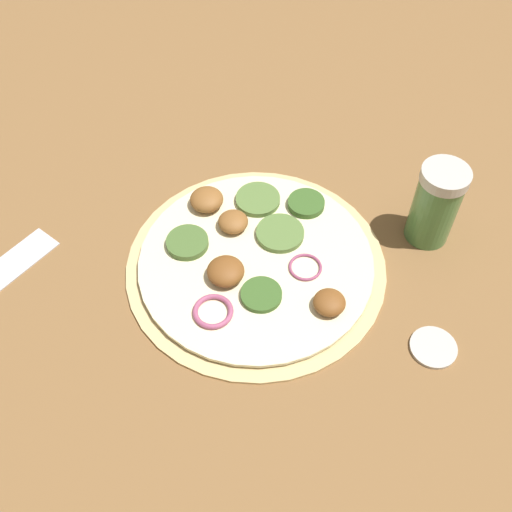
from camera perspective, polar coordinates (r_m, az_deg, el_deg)
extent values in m
plane|color=brown|center=(0.61, 0.00, -0.92)|extent=(3.00, 3.00, 0.00)
cylinder|color=#D6B77A|center=(0.61, 0.00, -0.75)|extent=(0.26, 0.26, 0.01)
cylinder|color=beige|center=(0.61, 0.00, -0.46)|extent=(0.24, 0.24, 0.00)
ellipsoid|color=brown|center=(0.63, -2.19, 3.29)|extent=(0.03, 0.03, 0.02)
cylinder|color=#47662D|center=(0.62, -6.55, 1.28)|extent=(0.04, 0.04, 0.01)
cylinder|color=#567538|center=(0.62, 2.30, 2.18)|extent=(0.05, 0.05, 0.01)
torus|color=#A34C70|center=(0.57, -4.11, -5.28)|extent=(0.04, 0.04, 0.01)
ellipsoid|color=brown|center=(0.57, 7.00, -4.40)|extent=(0.03, 0.03, 0.02)
cylinder|color=#385B23|center=(0.58, 0.50, -3.70)|extent=(0.04, 0.04, 0.01)
cylinder|color=#385B23|center=(0.65, 4.80, 5.01)|extent=(0.04, 0.04, 0.01)
cylinder|color=#567538|center=(0.65, 0.18, 5.41)|extent=(0.05, 0.05, 0.01)
torus|color=#934266|center=(0.60, 4.72, -1.06)|extent=(0.03, 0.03, 0.00)
ellipsoid|color=brown|center=(0.59, -3.15, -1.17)|extent=(0.04, 0.04, 0.02)
ellipsoid|color=brown|center=(0.65, -4.37, 5.57)|extent=(0.04, 0.04, 0.02)
cylinder|color=#4C7F42|center=(0.64, 16.60, 4.34)|extent=(0.05, 0.05, 0.08)
cylinder|color=beige|center=(0.60, 17.61, 7.27)|extent=(0.05, 0.05, 0.01)
cylinder|color=beige|center=(0.58, 16.57, -8.26)|extent=(0.04, 0.04, 0.01)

